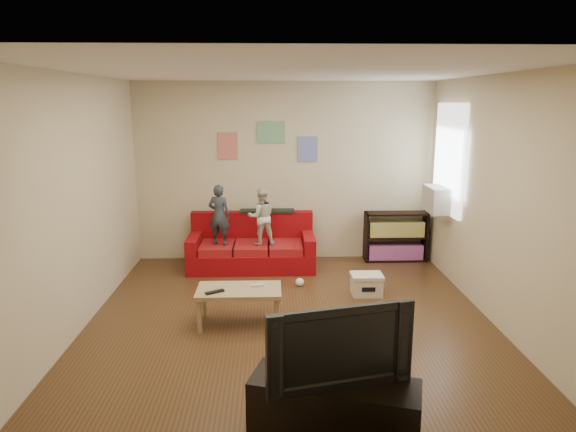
{
  "coord_description": "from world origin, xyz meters",
  "views": [
    {
      "loc": [
        -0.2,
        -5.25,
        2.42
      ],
      "look_at": [
        0.0,
        0.8,
        1.05
      ],
      "focal_mm": 32.0,
      "sensor_mm": 36.0,
      "label": 1
    }
  ],
  "objects_px": {
    "coffee_table": "(239,294)",
    "tv_stand": "(334,410)",
    "bookshelf": "(395,239)",
    "child_b": "(261,217)",
    "sofa": "(252,249)",
    "child_a": "(219,215)",
    "television": "(336,342)",
    "file_box": "(367,284)"
  },
  "relations": [
    {
      "from": "coffee_table",
      "to": "tv_stand",
      "type": "relative_size",
      "value": 0.76
    },
    {
      "from": "bookshelf",
      "to": "child_b",
      "type": "bearing_deg",
      "value": -168.93
    },
    {
      "from": "bookshelf",
      "to": "sofa",
      "type": "bearing_deg",
      "value": -173.82
    },
    {
      "from": "child_a",
      "to": "television",
      "type": "bearing_deg",
      "value": 122.57
    },
    {
      "from": "child_a",
      "to": "child_b",
      "type": "bearing_deg",
      "value": -164.6
    },
    {
      "from": "child_a",
      "to": "file_box",
      "type": "bearing_deg",
      "value": 167.45
    },
    {
      "from": "bookshelf",
      "to": "television",
      "type": "distance_m",
      "value": 4.51
    },
    {
      "from": "sofa",
      "to": "coffee_table",
      "type": "distance_m",
      "value": 2.02
    },
    {
      "from": "child_b",
      "to": "file_box",
      "type": "bearing_deg",
      "value": 132.49
    },
    {
      "from": "tv_stand",
      "to": "bookshelf",
      "type": "bearing_deg",
      "value": 88.13
    },
    {
      "from": "child_a",
      "to": "coffee_table",
      "type": "height_order",
      "value": "child_a"
    },
    {
      "from": "file_box",
      "to": "television",
      "type": "relative_size",
      "value": 0.37
    },
    {
      "from": "child_b",
      "to": "tv_stand",
      "type": "height_order",
      "value": "child_b"
    },
    {
      "from": "bookshelf",
      "to": "coffee_table",
      "type": "bearing_deg",
      "value": -135.03
    },
    {
      "from": "child_a",
      "to": "file_box",
      "type": "relative_size",
      "value": 2.22
    },
    {
      "from": "sofa",
      "to": "television",
      "type": "xyz_separation_m",
      "value": [
        0.74,
        -4.01,
        0.49
      ]
    },
    {
      "from": "sofa",
      "to": "coffee_table",
      "type": "height_order",
      "value": "sofa"
    },
    {
      "from": "coffee_table",
      "to": "bookshelf",
      "type": "xyz_separation_m",
      "value": [
        2.26,
        2.26,
        -0.02
      ]
    },
    {
      "from": "tv_stand",
      "to": "child_b",
      "type": "bearing_deg",
      "value": 115.74
    },
    {
      "from": "child_a",
      "to": "bookshelf",
      "type": "distance_m",
      "value": 2.72
    },
    {
      "from": "child_a",
      "to": "coffee_table",
      "type": "xyz_separation_m",
      "value": [
        0.38,
        -1.86,
        -0.47
      ]
    },
    {
      "from": "file_box",
      "to": "coffee_table",
      "type": "bearing_deg",
      "value": -152.1
    },
    {
      "from": "child_a",
      "to": "tv_stand",
      "type": "distance_m",
      "value": 4.07
    },
    {
      "from": "child_b",
      "to": "sofa",
      "type": "bearing_deg",
      "value": -57.68
    },
    {
      "from": "sofa",
      "to": "file_box",
      "type": "bearing_deg",
      "value": -38.66
    },
    {
      "from": "file_box",
      "to": "television",
      "type": "xyz_separation_m",
      "value": [
        -0.76,
        -2.82,
        0.62
      ]
    },
    {
      "from": "file_box",
      "to": "tv_stand",
      "type": "xyz_separation_m",
      "value": [
        -0.76,
        -2.82,
        0.09
      ]
    },
    {
      "from": "coffee_table",
      "to": "file_box",
      "type": "relative_size",
      "value": 2.32
    },
    {
      "from": "child_b",
      "to": "coffee_table",
      "type": "xyz_separation_m",
      "value": [
        -0.22,
        -1.86,
        -0.44
      ]
    },
    {
      "from": "child_b",
      "to": "coffee_table",
      "type": "relative_size",
      "value": 0.89
    },
    {
      "from": "sofa",
      "to": "coffee_table",
      "type": "xyz_separation_m",
      "value": [
        -0.07,
        -2.02,
        0.08
      ]
    },
    {
      "from": "child_b",
      "to": "tv_stand",
      "type": "bearing_deg",
      "value": 88.69
    },
    {
      "from": "coffee_table",
      "to": "child_a",
      "type": "bearing_deg",
      "value": 101.66
    },
    {
      "from": "sofa",
      "to": "file_box",
      "type": "xyz_separation_m",
      "value": [
        1.49,
        -1.19,
        -0.13
      ]
    },
    {
      "from": "coffee_table",
      "to": "file_box",
      "type": "xyz_separation_m",
      "value": [
        1.56,
        0.83,
        -0.22
      ]
    },
    {
      "from": "sofa",
      "to": "tv_stand",
      "type": "height_order",
      "value": "sofa"
    },
    {
      "from": "child_b",
      "to": "television",
      "type": "xyz_separation_m",
      "value": [
        0.59,
        -3.85,
        -0.04
      ]
    },
    {
      "from": "child_a",
      "to": "file_box",
      "type": "distance_m",
      "value": 2.31
    },
    {
      "from": "child_a",
      "to": "television",
      "type": "xyz_separation_m",
      "value": [
        1.19,
        -3.85,
        -0.07
      ]
    },
    {
      "from": "sofa",
      "to": "child_a",
      "type": "bearing_deg",
      "value": -160.21
    },
    {
      "from": "child_a",
      "to": "file_box",
      "type": "height_order",
      "value": "child_a"
    },
    {
      "from": "television",
      "to": "file_box",
      "type": "bearing_deg",
      "value": 61.42
    }
  ]
}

